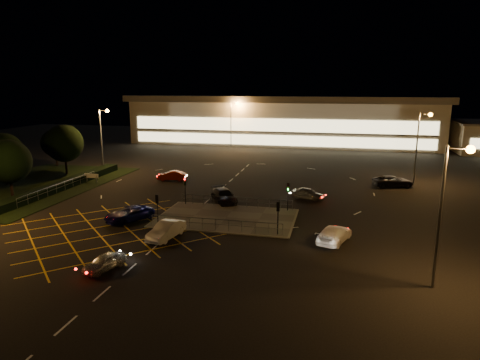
% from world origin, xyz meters
% --- Properties ---
extents(ground, '(180.00, 180.00, 0.00)m').
position_xyz_m(ground, '(0.00, 0.00, 0.00)').
color(ground, black).
rests_on(ground, ground).
extents(pedestrian_island, '(14.00, 9.00, 0.12)m').
position_xyz_m(pedestrian_island, '(2.00, -2.00, 0.06)').
color(pedestrian_island, '#4C4944').
rests_on(pedestrian_island, ground).
extents(grass_verge, '(18.00, 30.00, 0.08)m').
position_xyz_m(grass_verge, '(-28.00, 6.00, 0.04)').
color(grass_verge, black).
rests_on(grass_verge, ground).
extents(hedge, '(2.00, 26.00, 1.00)m').
position_xyz_m(hedge, '(-23.00, 6.00, 0.50)').
color(hedge, black).
rests_on(hedge, ground).
extents(supermarket, '(72.00, 26.50, 10.50)m').
position_xyz_m(supermarket, '(0.00, 61.95, 5.31)').
color(supermarket, beige).
rests_on(supermarket, ground).
extents(streetlight_se, '(1.78, 0.56, 10.03)m').
position_xyz_m(streetlight_se, '(20.44, -14.00, 6.56)').
color(streetlight_se, slate).
rests_on(streetlight_se, ground).
extents(streetlight_nw, '(1.78, 0.56, 10.03)m').
position_xyz_m(streetlight_nw, '(-23.56, 18.00, 6.56)').
color(streetlight_nw, slate).
rests_on(streetlight_nw, ground).
extents(streetlight_ne, '(1.78, 0.56, 10.03)m').
position_xyz_m(streetlight_ne, '(24.44, 20.00, 6.56)').
color(streetlight_ne, slate).
rests_on(streetlight_ne, ground).
extents(streetlight_far_left, '(1.78, 0.56, 10.03)m').
position_xyz_m(streetlight_far_left, '(-9.56, 48.00, 6.56)').
color(streetlight_far_left, slate).
rests_on(streetlight_far_left, ground).
extents(streetlight_far_right, '(1.78, 0.56, 10.03)m').
position_xyz_m(streetlight_far_right, '(30.44, 50.00, 6.56)').
color(streetlight_far_right, slate).
rests_on(streetlight_far_right, ground).
extents(signal_sw, '(0.28, 0.30, 3.15)m').
position_xyz_m(signal_sw, '(-4.00, -5.99, 2.37)').
color(signal_sw, black).
rests_on(signal_sw, pedestrian_island).
extents(signal_se, '(0.28, 0.30, 3.15)m').
position_xyz_m(signal_se, '(8.00, -5.99, 2.37)').
color(signal_se, black).
rests_on(signal_se, pedestrian_island).
extents(signal_nw, '(0.28, 0.30, 3.15)m').
position_xyz_m(signal_nw, '(-4.00, 1.99, 2.37)').
color(signal_nw, black).
rests_on(signal_nw, pedestrian_island).
extents(signal_ne, '(0.28, 0.30, 3.15)m').
position_xyz_m(signal_ne, '(8.00, 1.99, 2.37)').
color(signal_ne, black).
rests_on(signal_ne, pedestrian_island).
extents(tree_b, '(5.40, 5.40, 7.35)m').
position_xyz_m(tree_b, '(-32.00, 6.00, 4.64)').
color(tree_b, black).
rests_on(tree_b, ground).
extents(tree_c, '(5.76, 5.76, 7.84)m').
position_xyz_m(tree_c, '(-28.00, 14.00, 4.95)').
color(tree_c, black).
rests_on(tree_c, ground).
extents(tree_d, '(4.68, 4.68, 6.37)m').
position_xyz_m(tree_d, '(-34.00, 20.00, 4.02)').
color(tree_d, black).
rests_on(tree_d, ground).
extents(tree_e, '(5.40, 5.40, 7.35)m').
position_xyz_m(tree_e, '(-26.00, 0.00, 4.64)').
color(tree_e, black).
rests_on(tree_e, ground).
extents(car_near_silver, '(2.55, 3.85, 1.22)m').
position_xyz_m(car_near_silver, '(-3.83, -16.46, 0.61)').
color(car_near_silver, silver).
rests_on(car_near_silver, ground).
extents(car_queue_white, '(2.36, 4.84, 1.53)m').
position_xyz_m(car_queue_white, '(-1.89, -9.00, 0.76)').
color(car_queue_white, silver).
rests_on(car_queue_white, ground).
extents(car_left_blue, '(4.72, 5.68, 1.44)m').
position_xyz_m(car_left_blue, '(-7.68, -4.95, 0.72)').
color(car_left_blue, '#0E1154').
rests_on(car_left_blue, ground).
extents(car_far_dkgrey, '(4.64, 5.62, 1.53)m').
position_xyz_m(car_far_dkgrey, '(0.06, 4.22, 0.77)').
color(car_far_dkgrey, black).
rests_on(car_far_dkgrey, ground).
extents(car_right_silver, '(4.48, 2.94, 1.42)m').
position_xyz_m(car_right_silver, '(9.80, 7.69, 0.71)').
color(car_right_silver, '#9A9DA0').
rests_on(car_right_silver, ground).
extents(car_circ_red, '(4.44, 2.07, 1.41)m').
position_xyz_m(car_circ_red, '(-10.45, 13.97, 0.70)').
color(car_circ_red, maroon).
rests_on(car_circ_red, ground).
extents(car_east_grey, '(5.86, 3.73, 1.51)m').
position_xyz_m(car_east_grey, '(20.84, 17.03, 0.75)').
color(car_east_grey, black).
rests_on(car_east_grey, ground).
extents(car_approach_white, '(3.57, 5.44, 1.46)m').
position_xyz_m(car_approach_white, '(13.15, -6.49, 0.73)').
color(car_approach_white, white).
rests_on(car_approach_white, ground).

